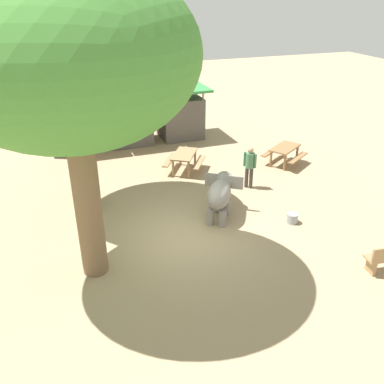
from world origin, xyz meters
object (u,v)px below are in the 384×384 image
object	(u,v)px
person_handler	(250,164)
picnic_table_near	(184,158)
market_stall_red	(72,126)
market_stall_orange	(128,120)
shade_tree_main	(65,37)
elephant	(220,193)
picnic_table_far	(285,151)
market_stall_green	(180,115)
shade_tree_secondary	(69,58)
feed_bucket	(292,218)

from	to	relation	value
person_handler	picnic_table_near	distance (m)	2.91
market_stall_red	market_stall_orange	bearing A→B (deg)	0.00
person_handler	shade_tree_main	size ratio (longest dim) A/B	0.22
elephant	picnic_table_far	size ratio (longest dim) A/B	0.89
market_stall_orange	market_stall_green	world-z (taller)	same
picnic_table_far	market_stall_red	world-z (taller)	market_stall_red
person_handler	elephant	bearing A→B (deg)	-1.08
market_stall_orange	shade_tree_secondary	bearing A→B (deg)	-107.32
shade_tree_main	market_stall_red	bearing A→B (deg)	88.46
shade_tree_secondary	market_stall_green	xyz separation A→B (m)	(5.59, 9.58, -4.39)
elephant	person_handler	world-z (taller)	person_handler
feed_bucket	picnic_table_far	bearing A→B (deg)	62.17
picnic_table_near	picnic_table_far	distance (m)	4.31
picnic_table_near	elephant	bearing A→B (deg)	-148.80
market_stall_orange	market_stall_green	bearing A→B (deg)	0.00
picnic_table_far	market_stall_orange	distance (m)	7.48
elephant	picnic_table_near	bearing A→B (deg)	32.97
market_stall_orange	feed_bucket	xyz separation A→B (m)	(3.35, -9.22, -0.98)
picnic_table_far	market_stall_red	xyz separation A→B (m)	(-8.24, 4.88, 0.55)
picnic_table_near	market_stall_orange	world-z (taller)	market_stall_orange
person_handler	picnic_table_far	xyz separation A→B (m)	(2.45, 1.53, -0.36)
elephant	shade_tree_main	world-z (taller)	shade_tree_main
picnic_table_near	market_stall_orange	distance (m)	4.41
picnic_table_far	market_stall_red	bearing A→B (deg)	115.90
picnic_table_near	feed_bucket	world-z (taller)	picnic_table_near
shade_tree_secondary	feed_bucket	distance (m)	8.31
market_stall_orange	feed_bucket	size ratio (longest dim) A/B	7.00
person_handler	market_stall_orange	world-z (taller)	market_stall_orange
elephant	picnic_table_far	world-z (taller)	elephant
elephant	shade_tree_secondary	bearing A→B (deg)	143.91
market_stall_orange	shade_tree_main	bearing A→B (deg)	-115.48
market_stall_red	market_stall_green	size ratio (longest dim) A/B	1.00
elephant	feed_bucket	xyz separation A→B (m)	(2.04, -1.18, -0.70)
elephant	picnic_table_far	distance (m)	5.38
shade_tree_main	market_stall_red	distance (m)	7.28
elephant	picnic_table_far	xyz separation A→B (m)	(4.34, 3.17, -0.27)
elephant	market_stall_orange	xyz separation A→B (m)	(-1.31, 8.05, 0.28)
shade_tree_main	market_stall_orange	size ratio (longest dim) A/B	2.96
person_handler	shade_tree_main	distance (m)	7.55
person_handler	market_stall_green	world-z (taller)	market_stall_green
market_stall_red	market_stall_green	bearing A→B (deg)	0.00
elephant	market_stall_green	size ratio (longest dim) A/B	0.73
shade_tree_main	market_stall_green	distance (m)	9.04
shade_tree_main	market_stall_green	world-z (taller)	shade_tree_main
picnic_table_far	market_stall_orange	bearing A→B (deg)	105.68
shade_tree_secondary	market_stall_red	size ratio (longest dim) A/B	3.02
elephant	market_stall_red	distance (m)	8.95
person_handler	shade_tree_secondary	xyz separation A→B (m)	(-6.18, -3.17, 4.58)
picnic_table_near	picnic_table_far	bearing A→B (deg)	-67.29
shade_tree_secondary	market_stall_red	bearing A→B (deg)	87.69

